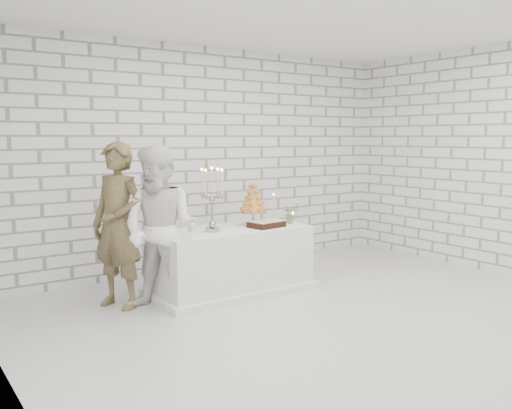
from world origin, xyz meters
name	(u,v)px	position (x,y,z in m)	size (l,w,h in m)	color
ground	(329,314)	(0.00, 0.00, 0.00)	(6.00, 5.00, 0.01)	silver
ceiling	(335,10)	(0.00, 0.00, 3.00)	(6.00, 5.00, 0.01)	white
wall_back	(206,159)	(0.00, 2.50, 1.50)	(6.00, 0.01, 3.00)	white
wall_left	(3,181)	(-3.00, 0.00, 1.50)	(0.01, 5.00, 3.00)	white
wall_right	(503,160)	(3.00, 0.00, 1.50)	(0.01, 5.00, 3.00)	white
cake_table	(232,260)	(-0.38, 1.25, 0.38)	(1.80, 0.80, 0.75)	white
groom	(118,225)	(-1.66, 1.47, 0.88)	(0.64, 0.42, 1.75)	brown
bride	(161,230)	(-1.36, 1.06, 0.86)	(0.83, 0.65, 1.71)	white
candelabra	(212,199)	(-0.68, 1.20, 1.11)	(0.29, 0.29, 0.72)	#94949D
croquembouche	(253,203)	(-0.03, 1.33, 1.01)	(0.34, 0.34, 0.52)	#9C5E1E
chocolate_cake	(266,224)	(0.00, 1.10, 0.79)	(0.39, 0.28, 0.08)	black
pillar_candle	(293,218)	(0.43, 1.15, 0.81)	(0.08, 0.08, 0.12)	white
extra_taper	(274,208)	(0.38, 1.47, 0.91)	(0.06, 0.06, 0.32)	beige
flowers	(291,213)	(0.43, 1.18, 0.87)	(0.22, 0.19, 0.25)	#486538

